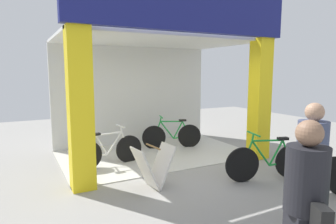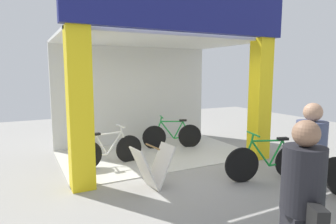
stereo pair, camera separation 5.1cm
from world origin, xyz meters
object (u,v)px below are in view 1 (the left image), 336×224
at_px(bicycle_inside_0, 109,151).
at_px(bicycle_parked_0, 268,161).
at_px(pedestrian_0, 310,172).
at_px(pedestrian_1, 305,210).
at_px(sandwich_board_sign, 153,167).
at_px(bicycle_inside_1, 172,135).

xyz_separation_m(bicycle_inside_0, bicycle_parked_0, (2.43, -2.21, 0.02)).
distance_m(pedestrian_0, pedestrian_1, 1.03).
bearing_deg(pedestrian_0, bicycle_parked_0, 56.41).
relative_size(bicycle_inside_0, pedestrian_0, 0.93).
xyz_separation_m(sandwich_board_sign, pedestrian_0, (0.93, -2.39, 0.50)).
bearing_deg(bicycle_parked_0, sandwich_board_sign, 162.51).
distance_m(bicycle_inside_0, bicycle_inside_1, 2.07).
height_order(bicycle_inside_1, pedestrian_0, pedestrian_0).
xyz_separation_m(sandwich_board_sign, pedestrian_1, (0.08, -2.98, 0.48)).
relative_size(bicycle_inside_1, pedestrian_0, 0.91).
height_order(pedestrian_0, pedestrian_1, pedestrian_0).
height_order(bicycle_parked_0, pedestrian_0, pedestrian_0).
distance_m(bicycle_inside_0, bicycle_parked_0, 3.28).
bearing_deg(bicycle_parked_0, bicycle_inside_0, 137.73).
bearing_deg(sandwich_board_sign, pedestrian_1, -88.53).
xyz_separation_m(bicycle_inside_0, sandwich_board_sign, (0.35, -1.55, 0.03)).
height_order(bicycle_inside_0, bicycle_inside_1, bicycle_inside_1).
height_order(sandwich_board_sign, pedestrian_0, pedestrian_0).
distance_m(bicycle_inside_1, sandwich_board_sign, 2.76).
xyz_separation_m(bicycle_inside_0, bicycle_inside_1, (1.94, 0.71, 0.00)).
relative_size(bicycle_parked_0, pedestrian_1, 0.99).
height_order(bicycle_inside_1, bicycle_parked_0, bicycle_parked_0).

